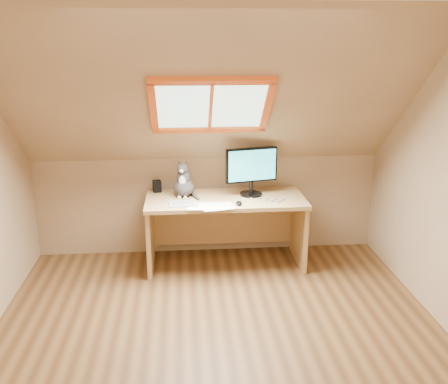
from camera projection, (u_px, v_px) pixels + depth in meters
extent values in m
plane|color=brown|center=(221.00, 345.00, 3.68)|extent=(3.50, 3.50, 0.00)
cube|color=tan|center=(262.00, 342.00, 1.66)|extent=(3.50, 0.02, 2.40)
cube|color=tan|center=(208.00, 205.00, 5.19)|extent=(3.50, 0.02, 1.00)
cube|color=tan|center=(211.00, 97.00, 4.10)|extent=(3.50, 1.56, 1.41)
cube|color=#B2E0CC|center=(211.00, 105.00, 4.20)|extent=(0.90, 0.53, 0.48)
cube|color=#F14F16|center=(211.00, 105.00, 4.20)|extent=(1.02, 0.64, 0.59)
cube|color=tan|center=(225.00, 200.00, 4.80)|extent=(1.53, 0.67, 0.04)
cube|color=tan|center=(150.00, 236.00, 4.84)|extent=(0.04, 0.60, 0.66)
cube|color=tan|center=(299.00, 231.00, 4.96)|extent=(0.04, 0.60, 0.66)
cube|color=tan|center=(223.00, 222.00, 5.19)|extent=(1.43, 0.03, 0.46)
cylinder|color=black|center=(251.00, 194.00, 4.87)|extent=(0.22, 0.22, 0.02)
cylinder|color=black|center=(251.00, 187.00, 4.85)|extent=(0.04, 0.04, 0.12)
cube|color=black|center=(251.00, 165.00, 4.78)|extent=(0.51, 0.15, 0.33)
cube|color=#117CDD|center=(252.00, 165.00, 4.76)|extent=(0.46, 0.11, 0.30)
ellipsoid|color=#46413E|center=(184.00, 187.00, 4.83)|extent=(0.24, 0.28, 0.17)
ellipsoid|color=#46413E|center=(183.00, 178.00, 4.79)|extent=(0.16, 0.16, 0.19)
ellipsoid|color=silver|center=(182.00, 181.00, 4.74)|extent=(0.07, 0.05, 0.11)
ellipsoid|color=#46413E|center=(182.00, 168.00, 4.71)|extent=(0.12, 0.11, 0.10)
sphere|color=silver|center=(181.00, 171.00, 4.68)|extent=(0.04, 0.04, 0.04)
cone|color=#46413E|center=(179.00, 163.00, 4.72)|extent=(0.06, 0.06, 0.06)
cone|color=#46413E|center=(186.00, 163.00, 4.72)|extent=(0.06, 0.05, 0.06)
cube|color=black|center=(157.00, 186.00, 4.96)|extent=(0.09, 0.09, 0.11)
cube|color=#B2B2B7|center=(183.00, 204.00, 4.60)|extent=(0.27, 0.20, 0.01)
ellipsoid|color=black|center=(239.00, 203.00, 4.59)|extent=(0.06, 0.10, 0.03)
cube|color=white|center=(215.00, 207.00, 4.54)|extent=(0.33, 0.27, 0.00)
cube|color=white|center=(215.00, 206.00, 4.54)|extent=(0.32, 0.24, 0.00)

